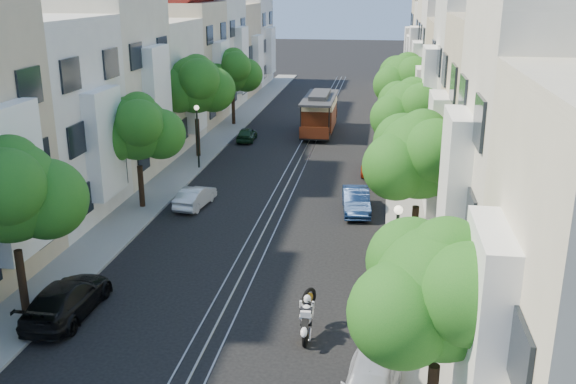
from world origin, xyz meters
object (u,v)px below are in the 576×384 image
at_px(tree_e_b, 421,158).
at_px(tree_w_c, 196,86).
at_px(tree_e_a, 443,296).
at_px(parked_car_w_mid, 195,197).
at_px(cable_car, 320,111).
at_px(parked_car_w_far, 247,134).
at_px(tree_w_d, 233,72).
at_px(lamp_east, 397,243).
at_px(parked_car_e_near, 370,384).
at_px(parked_car_e_mid, 356,201).
at_px(tree_w_b, 138,130).
at_px(tree_e_d, 407,81).
at_px(parked_car_w_near, 67,299).
at_px(tree_w_a, 11,194).
at_px(parked_car_e_far, 380,163).
at_px(tree_e_c, 412,112).
at_px(lamp_west, 197,127).
at_px(sportbike_rider, 307,314).

height_order(tree_e_b, tree_w_c, tree_w_c).
bearing_deg(tree_e_a, parked_car_w_mid, 123.38).
relative_size(cable_car, parked_car_w_far, 2.51).
xyz_separation_m(tree_w_d, lamp_east, (13.44, -31.98, -1.75)).
xyz_separation_m(lamp_east, parked_car_e_near, (-0.70, -5.52, -2.17)).
xyz_separation_m(parked_car_e_mid, parked_car_w_mid, (-8.80, -0.40, -0.08)).
height_order(tree_w_b, parked_car_e_mid, tree_w_b).
bearing_deg(parked_car_e_near, tree_w_d, 116.03).
bearing_deg(parked_car_e_near, parked_car_e_mid, 101.40).
xyz_separation_m(tree_w_d, cable_car, (7.64, -2.03, -2.79)).
xyz_separation_m(tree_e_d, parked_car_e_near, (-1.66, -32.50, -4.19)).
distance_m(parked_car_e_near, parked_car_w_near, 11.79).
bearing_deg(tree_w_a, parked_car_e_far, 58.61).
bearing_deg(parked_car_e_far, parked_car_w_near, -116.12).
bearing_deg(tree_e_b, tree_w_b, 160.85).
relative_size(tree_w_a, lamp_east, 1.61).
bearing_deg(tree_e_d, parked_car_e_near, -92.93).
height_order(tree_e_c, tree_w_d, same).
height_order(lamp_west, parked_car_e_mid, lamp_west).
distance_m(parked_car_e_mid, parked_car_w_mid, 8.81).
distance_m(tree_e_b, parked_car_e_near, 11.38).
height_order(lamp_east, parked_car_e_far, lamp_east).
bearing_deg(tree_e_d, sportbike_rider, -97.73).
relative_size(tree_w_a, parked_car_e_mid, 1.70).
distance_m(tree_w_c, parked_car_w_near, 23.30).
bearing_deg(lamp_west, parked_car_e_far, 4.11).
height_order(parked_car_e_near, parked_car_e_mid, parked_car_e_near).
distance_m(tree_w_b, parked_car_w_near, 12.50).
distance_m(tree_e_b, tree_w_a, 16.01).
xyz_separation_m(tree_e_c, parked_car_w_mid, (-11.66, -5.30, -4.03)).
height_order(tree_e_b, tree_w_b, tree_e_b).
xyz_separation_m(lamp_east, parked_car_e_far, (-0.70, 18.86, -2.16)).
height_order(tree_e_a, tree_w_d, tree_w_d).
distance_m(lamp_west, parked_car_e_far, 12.13).
bearing_deg(parked_car_e_mid, parked_car_e_near, -91.98).
xyz_separation_m(tree_e_b, tree_w_a, (-14.40, -7.00, 0.00)).
bearing_deg(tree_e_a, sportbike_rider, 128.41).
bearing_deg(tree_e_d, tree_e_b, -90.00).
distance_m(tree_e_b, lamp_east, 5.41).
bearing_deg(parked_car_e_far, tree_e_b, -80.89).
relative_size(lamp_east, parked_car_w_mid, 1.20).
bearing_deg(tree_e_d, cable_car, 156.30).
height_order(tree_e_b, tree_w_a, same).
bearing_deg(tree_e_a, parked_car_e_mid, 98.98).
bearing_deg(parked_car_e_far, tree_w_c, 172.84).
distance_m(tree_e_a, parked_car_e_mid, 18.71).
xyz_separation_m(tree_w_a, parked_car_w_near, (1.54, 0.17, -4.06)).
height_order(parked_car_e_near, parked_car_w_mid, parked_car_e_near).
bearing_deg(lamp_east, tree_w_a, -171.43).
bearing_deg(parked_car_w_far, tree_e_c, 137.82).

